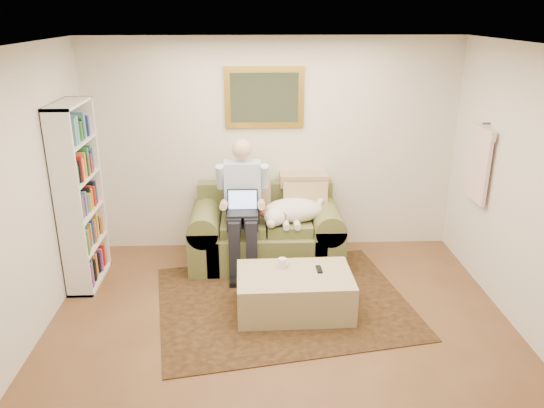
{
  "coord_description": "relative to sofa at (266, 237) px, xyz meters",
  "views": [
    {
      "loc": [
        -0.26,
        -3.81,
        2.87
      ],
      "look_at": [
        -0.05,
        1.42,
        0.95
      ],
      "focal_mm": 35.0,
      "sensor_mm": 36.0,
      "label": 1
    }
  ],
  "objects": [
    {
      "name": "tv_remote",
      "position": [
        0.5,
        -1.08,
        0.12
      ],
      "size": [
        0.06,
        0.15,
        0.02
      ],
      "primitive_type": "cube",
      "rotation": [
        0.0,
        0.0,
        0.04
      ],
      "color": "black",
      "rests_on": "ottoman"
    },
    {
      "name": "room_shell",
      "position": [
        0.1,
        -1.66,
        0.99
      ],
      "size": [
        4.51,
        5.0,
        2.61
      ],
      "color": "brown",
      "rests_on": "ground"
    },
    {
      "name": "hanging_shirt",
      "position": [
        2.29,
        -0.41,
        1.04
      ],
      "size": [
        0.06,
        0.52,
        0.9
      ],
      "primitive_type": null,
      "color": "#F4CEC9",
      "rests_on": "room_shell"
    },
    {
      "name": "seated_man",
      "position": [
        -0.27,
        -0.16,
        0.44
      ],
      "size": [
        0.59,
        0.84,
        1.5
      ],
      "primitive_type": null,
      "color": "#8CA6D8",
      "rests_on": "sofa"
    },
    {
      "name": "rug",
      "position": [
        0.15,
        -0.98,
        -0.3
      ],
      "size": [
        2.84,
        2.43,
        0.01
      ],
      "primitive_type": "cube",
      "rotation": [
        0.0,
        0.0,
        0.18
      ],
      "color": "black",
      "rests_on": "room_shell"
    },
    {
      "name": "ottoman",
      "position": [
        0.25,
        -1.16,
        -0.1
      ],
      "size": [
        1.15,
        0.75,
        0.41
      ],
      "primitive_type": "cube",
      "rotation": [
        0.0,
        0.0,
        0.02
      ],
      "color": "tan",
      "rests_on": "room_shell"
    },
    {
      "name": "sofa",
      "position": [
        0.0,
        0.0,
        0.0
      ],
      "size": [
        1.79,
        0.91,
        1.07
      ],
      "color": "olive",
      "rests_on": "room_shell"
    },
    {
      "name": "bookshelf",
      "position": [
        -2.0,
        -0.41,
        0.69
      ],
      "size": [
        0.28,
        0.8,
        2.0
      ],
      "primitive_type": null,
      "color": "white",
      "rests_on": "room_shell"
    },
    {
      "name": "laptop",
      "position": [
        -0.27,
        -0.23,
        0.48
      ],
      "size": [
        0.35,
        0.27,
        0.25
      ],
      "color": "black",
      "rests_on": "seated_man"
    },
    {
      "name": "wall_mirror",
      "position": [
        0.0,
        0.46,
        1.59
      ],
      "size": [
        0.94,
        0.04,
        0.72
      ],
      "color": "gold",
      "rests_on": "room_shell"
    },
    {
      "name": "sleeping_dog",
      "position": [
        0.32,
        -0.09,
        0.37
      ],
      "size": [
        0.74,
        0.46,
        0.27
      ],
      "primitive_type": null,
      "color": "white",
      "rests_on": "sofa"
    },
    {
      "name": "coffee_mug",
      "position": [
        0.14,
        -1.01,
        0.16
      ],
      "size": [
        0.08,
        0.08,
        0.1
      ],
      "primitive_type": "cylinder",
      "color": "white",
      "rests_on": "ottoman"
    }
  ]
}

